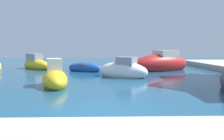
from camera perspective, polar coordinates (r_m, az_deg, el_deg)
ground at (r=7.19m, az=-1.49°, el=-11.01°), size 80.00×80.00×0.00m
moored_boat_1 at (r=15.58m, az=2.87°, el=-0.18°), size 4.06×3.23×1.75m
moored_boat_3 at (r=12.26m, az=-14.72°, el=-2.11°), size 2.12×3.39×1.76m
moored_boat_4 at (r=23.00m, az=-19.28°, el=1.44°), size 4.09×4.03×1.77m
moored_boat_5 at (r=20.68m, az=12.86°, el=1.61°), size 6.36×4.64×2.28m
moored_boat_7 at (r=19.47m, az=-7.22°, el=0.51°), size 3.53×2.62×1.04m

